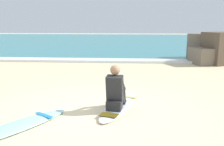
% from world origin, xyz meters
% --- Properties ---
extents(ground_plane, '(80.00, 80.00, 0.00)m').
position_xyz_m(ground_plane, '(0.00, 0.00, 0.00)').
color(ground_plane, beige).
extents(sea, '(80.00, 28.00, 0.10)m').
position_xyz_m(sea, '(0.00, 20.69, 0.05)').
color(sea, teal).
rests_on(sea, ground).
extents(breaking_foam, '(80.00, 0.90, 0.11)m').
position_xyz_m(breaking_foam, '(0.00, 6.99, 0.06)').
color(breaking_foam, white).
rests_on(breaking_foam, ground).
extents(surfboard_main, '(1.07, 2.22, 0.08)m').
position_xyz_m(surfboard_main, '(0.52, 0.23, 0.04)').
color(surfboard_main, silver).
rests_on(surfboard_main, ground).
extents(surfer_seated, '(0.43, 0.74, 0.95)m').
position_xyz_m(surfer_seated, '(0.44, 0.01, 0.44)').
color(surfer_seated, '#232326').
rests_on(surfer_seated, surfboard_main).
extents(surfboard_spare_near, '(1.69, 2.19, 0.08)m').
position_xyz_m(surfboard_spare_near, '(-1.32, -1.07, 0.04)').
color(surfboard_spare_near, '#9ED1E5').
rests_on(surfboard_spare_near, ground).
extents(rock_outcrop_distant, '(2.70, 2.60, 1.46)m').
position_xyz_m(rock_outcrop_distant, '(4.85, 7.05, 0.59)').
color(rock_outcrop_distant, '#756656').
rests_on(rock_outcrop_distant, ground).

